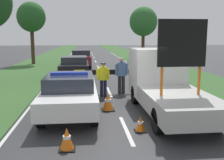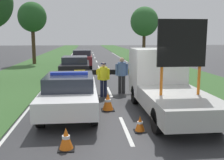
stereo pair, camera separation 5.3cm
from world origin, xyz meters
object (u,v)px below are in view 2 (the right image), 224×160
traffic_cone_centre_front (65,85)px  queued_car_wagon_maroon (82,59)px  traffic_cone_behind_barrier (137,85)px  queued_car_sedan_black (75,67)px  road_barrier (107,74)px  traffic_cone_near_truck (66,139)px  police_officer (104,77)px  pedestrian_civilian (122,72)px  traffic_cone_lane_edge (140,124)px  roadside_tree_near_right (144,22)px  police_car (70,92)px  traffic_cone_near_police (108,102)px  roadside_tree_mid_left (32,18)px  work_truck (164,82)px

traffic_cone_centre_front → queued_car_wagon_maroon: (0.76, 10.29, 0.53)m
traffic_cone_behind_barrier → queued_car_sedan_black: bearing=131.4°
road_barrier → traffic_cone_near_truck: 6.96m
police_officer → pedestrian_civilian: pedestrian_civilian is taller
traffic_cone_lane_edge → traffic_cone_centre_front: bearing=113.4°
roadside_tree_near_right → road_barrier: bearing=-108.0°
road_barrier → police_officer: 0.99m
police_car → traffic_cone_centre_front: police_car is taller
police_officer → queued_car_wagon_maroon: queued_car_wagon_maroon is taller
police_officer → traffic_cone_behind_barrier: police_officer is taller
police_car → traffic_cone_near_truck: 3.31m
traffic_cone_behind_barrier → roadside_tree_near_right: size_ratio=0.10×
police_car → police_officer: (1.41, 2.52, 0.18)m
traffic_cone_near_police → roadside_tree_mid_left: roadside_tree_mid_left is taller
traffic_cone_near_police → roadside_tree_near_right: (6.09, 21.33, 4.21)m
queued_car_wagon_maroon → road_barrier: bearing=97.4°
police_officer → traffic_cone_near_police: 2.43m
police_officer → traffic_cone_lane_edge: bearing=74.3°
traffic_cone_lane_edge → work_truck: bearing=58.5°
pedestrian_civilian → traffic_cone_near_police: 3.23m
traffic_cone_centre_front → traffic_cone_behind_barrier: traffic_cone_centre_front is taller
police_car → work_truck: (3.56, 0.04, 0.33)m
traffic_cone_near_police → queued_car_sedan_black: size_ratio=0.17×
traffic_cone_behind_barrier → traffic_cone_lane_edge: 6.13m
pedestrian_civilian → roadside_tree_near_right: (5.15, 18.31, 3.50)m
police_officer → traffic_cone_centre_front: 2.54m
traffic_cone_near_truck → police_car: bearing=91.4°
queued_car_sedan_black → queued_car_wagon_maroon: (0.35, 6.69, 0.02)m
queued_car_wagon_maroon → queued_car_sedan_black: bearing=87.0°
road_barrier → pedestrian_civilian: size_ratio=1.83×
pedestrian_civilian → traffic_cone_centre_front: 3.09m
traffic_cone_near_truck → roadside_tree_mid_left: bearing=102.7°
work_truck → queued_car_wagon_maroon: 14.67m
police_car → traffic_cone_behind_barrier: size_ratio=8.23×
work_truck → traffic_cone_behind_barrier: bearing=-84.1°
police_car → pedestrian_civilian: size_ratio=2.77×
police_car → queued_car_wagon_maroon: size_ratio=1.25×
police_car → queued_car_sedan_black: size_ratio=1.21×
traffic_cone_near_truck → traffic_cone_behind_barrier: bearing=66.0°
pedestrian_civilian → queued_car_wagon_maroon: pedestrian_civilian is taller
queued_car_sedan_black → traffic_cone_centre_front: bearing=83.6°
traffic_cone_lane_edge → queued_car_sedan_black: bearing=103.1°
police_car → traffic_cone_behind_barrier: police_car is taller
traffic_cone_near_truck → traffic_cone_lane_edge: 2.35m
traffic_cone_near_police → queued_car_sedan_black: queued_car_sedan_black is taller
queued_car_wagon_maroon → roadside_tree_mid_left: 7.40m
queued_car_wagon_maroon → roadside_tree_mid_left: roadside_tree_mid_left is taller
work_truck → traffic_cone_centre_front: size_ratio=8.65×
police_car → queued_car_sedan_black: 7.64m
work_truck → queued_car_sedan_black: size_ratio=1.36×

